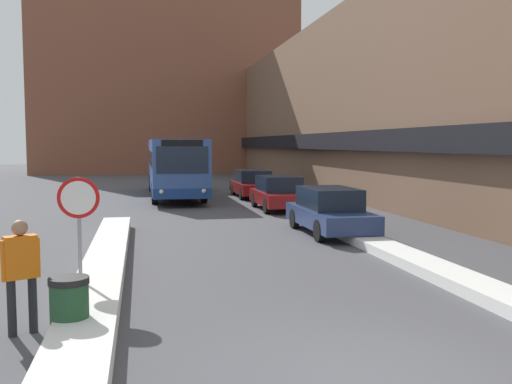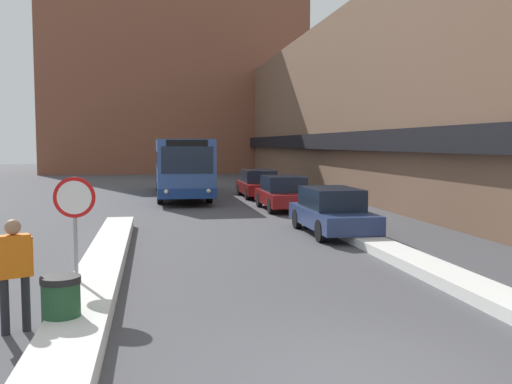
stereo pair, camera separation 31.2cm
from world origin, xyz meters
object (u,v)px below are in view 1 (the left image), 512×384
Objects in this scene: parked_car_middle at (279,193)px; parked_car_back at (253,184)px; stop_sign at (79,211)px; pedestrian at (21,266)px; city_bus at (174,166)px; parked_car_front at (330,211)px; trash_bin at (70,309)px.

parked_car_back is (0.00, 6.04, -0.01)m from parked_car_middle.
parked_car_middle is at bearing -90.00° from parked_car_back.
stop_sign reaches higher than pedestrian.
pedestrian reaches higher than parked_car_middle.
city_bus is 8.44m from parked_car_middle.
city_bus reaches higher than pedestrian.
stop_sign is at bearing 44.73° from pedestrian.
parked_car_middle is (0.00, 6.88, 0.00)m from parked_car_front.
parked_car_middle is 1.85× the size of stop_sign.
stop_sign is (-7.09, -6.57, 0.91)m from parked_car_front.
parked_car_front is at bearing 51.55° from trash_bin.
pedestrian is 1.03m from trash_bin.
stop_sign reaches higher than parked_car_front.
parked_car_middle is 15.24m from stop_sign.
trash_bin is at bearing -88.25° from stop_sign.
city_bus is at bearing 106.29° from parked_car_front.
city_bus reaches higher than parked_car_middle.
parked_car_back is (4.14, -1.25, -0.96)m from city_bus.
pedestrian is (-7.76, -21.34, 0.32)m from parked_car_back.
pedestrian reaches higher than parked_car_back.
parked_car_middle is 17.23m from trash_bin.
parked_car_front is at bearing -90.00° from parked_car_middle.
parked_car_back is 20.76m from stop_sign.
parked_car_back is 22.71m from pedestrian.
parked_car_middle is 0.96× the size of parked_car_back.
parked_car_back is at bearing 44.55° from pedestrian.
parked_car_front is at bearing -73.71° from city_bus.
parked_car_back is 22.87m from trash_bin.
stop_sign reaches higher than parked_car_middle.
city_bus is 2.81× the size of parked_car_back.
parked_car_back is at bearing 70.00° from stop_sign.
parked_car_back is at bearing -16.83° from city_bus.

